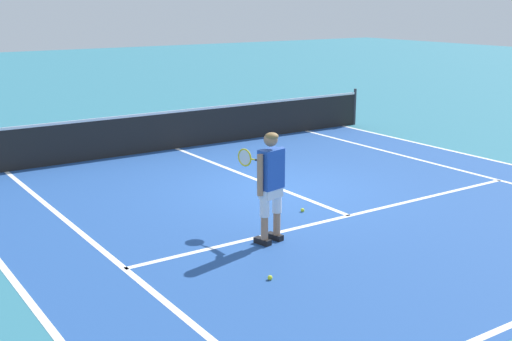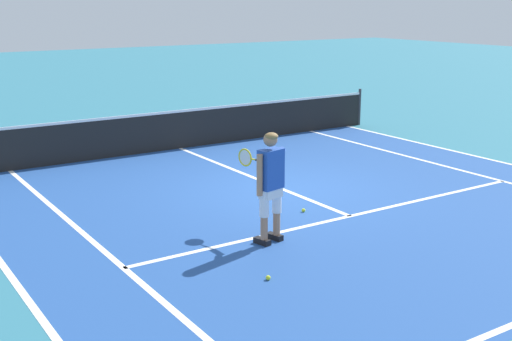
% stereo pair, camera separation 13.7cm
% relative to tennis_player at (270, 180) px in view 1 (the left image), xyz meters
% --- Properties ---
extents(ground_plane, '(80.00, 80.00, 0.00)m').
position_rel_tennis_player_xyz_m(ground_plane, '(1.85, 2.22, -0.99)').
color(ground_plane, teal).
extents(court_inner_surface, '(10.98, 10.78, 0.00)m').
position_rel_tennis_player_xyz_m(court_inner_surface, '(1.85, 1.47, -0.99)').
color(court_inner_surface, '#234C93').
rests_on(court_inner_surface, ground).
extents(line_service, '(8.23, 0.10, 0.01)m').
position_rel_tennis_player_xyz_m(line_service, '(1.85, 0.26, -0.99)').
color(line_service, white).
rests_on(line_service, ground).
extents(line_centre_service, '(0.10, 6.40, 0.01)m').
position_rel_tennis_player_xyz_m(line_centre_service, '(1.85, 3.46, -0.99)').
color(line_centre_service, white).
rests_on(line_centre_service, ground).
extents(line_singles_left, '(0.10, 10.38, 0.01)m').
position_rel_tennis_player_xyz_m(line_singles_left, '(-2.26, 1.47, -0.99)').
color(line_singles_left, white).
rests_on(line_singles_left, ground).
extents(line_singles_right, '(0.10, 10.38, 0.01)m').
position_rel_tennis_player_xyz_m(line_singles_right, '(5.97, 1.47, -0.99)').
color(line_singles_right, white).
rests_on(line_singles_right, ground).
extents(line_doubles_right, '(0.10, 10.38, 0.01)m').
position_rel_tennis_player_xyz_m(line_doubles_right, '(7.34, 1.47, -0.99)').
color(line_doubles_right, white).
rests_on(line_doubles_right, ground).
extents(tennis_net, '(11.96, 0.08, 1.07)m').
position_rel_tennis_player_xyz_m(tennis_net, '(1.85, 6.66, -0.49)').
color(tennis_net, '#333338').
rests_on(tennis_net, ground).
extents(tennis_player, '(0.59, 1.20, 1.71)m').
position_rel_tennis_player_xyz_m(tennis_player, '(0.00, 0.00, 0.00)').
color(tennis_player, black).
rests_on(tennis_player, ground).
extents(tennis_ball_near_feet, '(0.07, 0.07, 0.07)m').
position_rel_tennis_player_xyz_m(tennis_ball_near_feet, '(1.33, 0.88, -0.96)').
color(tennis_ball_near_feet, '#CCE02D').
rests_on(tennis_ball_near_feet, ground).
extents(tennis_ball_by_baseline, '(0.07, 0.07, 0.07)m').
position_rel_tennis_player_xyz_m(tennis_ball_by_baseline, '(-0.82, -1.16, -0.96)').
color(tennis_ball_by_baseline, '#CCE02D').
rests_on(tennis_ball_by_baseline, ground).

